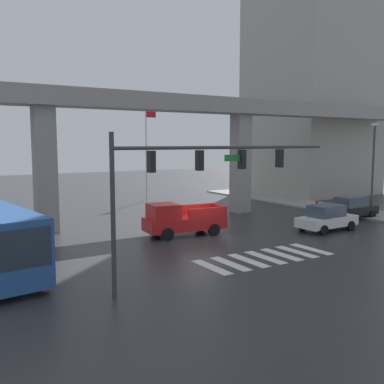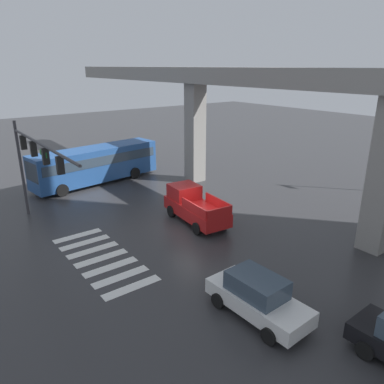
{
  "view_description": "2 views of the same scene",
  "coord_description": "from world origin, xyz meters",
  "px_view_note": "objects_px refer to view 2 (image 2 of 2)",
  "views": [
    {
      "loc": [
        -14.56,
        -22.46,
        5.82
      ],
      "look_at": [
        -0.1,
        0.94,
        2.69
      ],
      "focal_mm": 40.97,
      "sensor_mm": 36.0,
      "label": 1
    },
    {
      "loc": [
        16.16,
        -12.33,
        9.41
      ],
      "look_at": [
        -0.95,
        0.64,
        1.98
      ],
      "focal_mm": 34.25,
      "sensor_mm": 36.0,
      "label": 2
    }
  ],
  "objects_px": {
    "pickup_truck": "(194,206)",
    "traffic_signal_mast": "(34,156)",
    "city_bus": "(96,163)",
    "sedan_white": "(257,296)"
  },
  "relations": [
    {
      "from": "city_bus",
      "to": "sedan_white",
      "type": "relative_size",
      "value": 2.54
    },
    {
      "from": "city_bus",
      "to": "sedan_white",
      "type": "height_order",
      "value": "city_bus"
    },
    {
      "from": "city_bus",
      "to": "sedan_white",
      "type": "xyz_separation_m",
      "value": [
        20.37,
        -2.13,
        -0.87
      ]
    },
    {
      "from": "city_bus",
      "to": "pickup_truck",
      "type": "bearing_deg",
      "value": 7.97
    },
    {
      "from": "pickup_truck",
      "to": "traffic_signal_mast",
      "type": "xyz_separation_m",
      "value": [
        -3.97,
        -8.15,
        3.68
      ]
    },
    {
      "from": "sedan_white",
      "to": "traffic_signal_mast",
      "type": "distance_m",
      "value": 14.22
    },
    {
      "from": "pickup_truck",
      "to": "sedan_white",
      "type": "distance_m",
      "value": 9.74
    },
    {
      "from": "pickup_truck",
      "to": "sedan_white",
      "type": "bearing_deg",
      "value": -22.48
    },
    {
      "from": "city_bus",
      "to": "traffic_signal_mast",
      "type": "xyz_separation_m",
      "value": [
        7.41,
        -6.56,
        2.94
      ]
    },
    {
      "from": "pickup_truck",
      "to": "city_bus",
      "type": "height_order",
      "value": "city_bus"
    }
  ]
}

